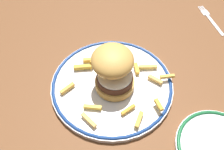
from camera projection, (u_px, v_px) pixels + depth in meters
ground_plane at (103, 81)px, 65.93cm from camera, size 112.18×103.36×4.00cm
dinner_plate at (112, 85)px, 61.79cm from camera, size 29.57×29.57×1.60cm
burger at (114, 69)px, 56.88cm from camera, size 11.51×11.78×10.62cm
fries_pile at (117, 83)px, 60.49cm from camera, size 26.06×22.44×1.69cm
side_plate at (218, 148)px, 51.84cm from camera, size 17.35×17.35×1.60cm
fork at (210, 19)px, 78.16cm from camera, size 7.47×13.58×0.36cm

